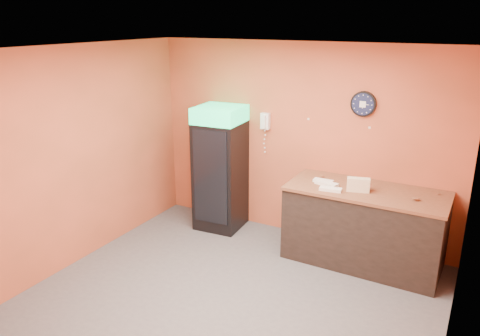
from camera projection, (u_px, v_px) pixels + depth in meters
The scene contains 15 objects.
floor at pixel (233, 298), 5.42m from camera, with size 4.50×4.50×0.00m, color #47474C.
back_wall at pixel (301, 142), 6.66m from camera, with size 4.50×0.02×2.80m, color #C55737.
left_wall at pixel (80, 156), 6.01m from camera, with size 0.02×4.00×2.80m, color #C55737.
right_wall at pixel (463, 228), 3.97m from camera, with size 0.02×4.00×2.80m, color #C55737.
ceiling at pixel (231, 50), 4.56m from camera, with size 4.50×4.00×0.02m, color white.
beverage_cooler at pixel (219, 170), 7.00m from camera, with size 0.70×0.71×1.87m.
prep_counter at pixel (364, 228), 6.08m from camera, with size 1.96×0.87×0.98m, color black.
wall_clock at pixel (363, 104), 6.06m from camera, with size 0.33×0.06×0.33m.
wall_phone at pixel (265, 121), 6.78m from camera, with size 0.13×0.11×0.24m.
butcher_paper at pixel (367, 191), 5.93m from camera, with size 1.99×0.91×0.04m, color brown.
sub_roll_stack at pixel (358, 185), 5.82m from camera, with size 0.29×0.16×0.18m.
wrapped_sandwich_left at pixel (327, 184), 6.06m from camera, with size 0.30×0.12×0.04m, color white.
wrapped_sandwich_mid at pixel (331, 189), 5.87m from camera, with size 0.27×0.11×0.04m, color white.
wrapped_sandwich_right at pixel (323, 181), 6.16m from camera, with size 0.26×0.10×0.04m, color white.
kitchen_tool at pixel (370, 188), 5.89m from camera, with size 0.06×0.06×0.06m, color silver.
Camera 1 is at (2.31, -4.08, 3.11)m, focal length 35.00 mm.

